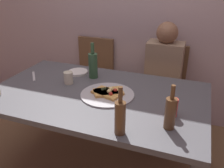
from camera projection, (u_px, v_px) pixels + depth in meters
The scene contains 16 objects.
ground_plane at pixel (99, 166), 2.18m from camera, with size 8.00×8.00×0.00m, color brown.
back_wall at pixel (137, 2), 2.57m from camera, with size 6.00×0.10×2.60m, color #B29EA3.
dining_table at pixel (97, 101), 1.89m from camera, with size 1.66×1.00×0.75m.
pizza_tray at pixel (107, 94), 1.82m from camera, with size 0.41×0.41×0.01m, color #ADADB2.
pizza_slice_last at pixel (107, 93), 1.81m from camera, with size 0.25×0.19×0.05m.
pizza_slice_extra at pixel (109, 91), 1.83m from camera, with size 0.26×0.23×0.05m.
wine_bottle at pixel (120, 117), 1.35m from camera, with size 0.06×0.06×0.30m.
beer_bottle at pixel (93, 65), 2.08m from camera, with size 0.08×0.08×0.31m.
water_bottle at pixel (170, 112), 1.40m from camera, with size 0.07×0.07×0.28m.
tumbler_far at pixel (68, 78), 2.00m from camera, with size 0.08×0.08×0.10m, color beige.
soda_can at pixel (172, 107), 1.54m from camera, with size 0.07×0.07×0.12m, color red.
plate_stack at pixel (78, 72), 2.22m from camera, with size 0.18×0.18×0.02m, color white.
table_knife at pixel (34, 76), 2.15m from camera, with size 0.22×0.02×0.01m, color #B7B7BC.
chair_left at pixel (92, 72), 2.87m from camera, with size 0.44×0.44×0.90m.
chair_right at pixel (163, 82), 2.60m from camera, with size 0.44×0.44×0.90m.
guest_in_sweater at pixel (162, 77), 2.42m from camera, with size 0.36×0.56×1.17m.
Camera 1 is at (0.69, -1.51, 1.59)m, focal length 38.66 mm.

